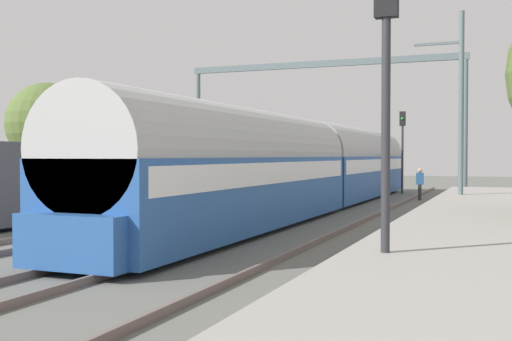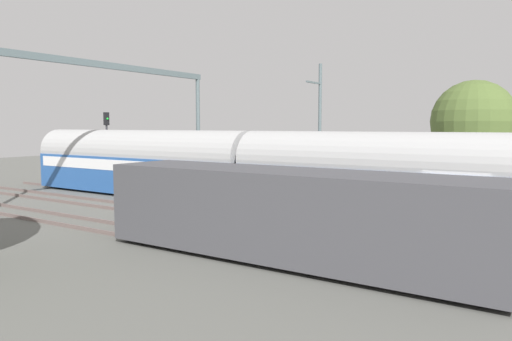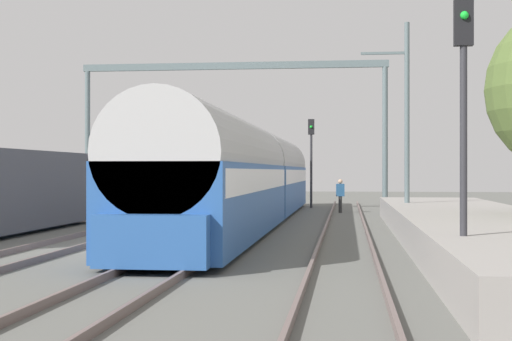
% 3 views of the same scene
% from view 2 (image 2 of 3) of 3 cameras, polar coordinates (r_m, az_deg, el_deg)
% --- Properties ---
extents(ground, '(120.00, 120.00, 0.00)m').
position_cam_2_polar(ground, '(19.92, 21.66, -7.43)').
color(ground, '#5F5F5A').
extents(track_far_west, '(1.52, 60.00, 0.16)m').
position_cam_2_polar(track_far_west, '(14.35, 16.72, -11.85)').
color(track_far_west, '#6A5955').
rests_on(track_far_west, ground).
extents(track_west, '(1.52, 60.00, 0.16)m').
position_cam_2_polar(track_west, '(18.03, 20.37, -8.44)').
color(track_west, '#6A5955').
rests_on(track_west, ground).
extents(track_east, '(1.52, 60.00, 0.16)m').
position_cam_2_polar(track_east, '(21.80, 22.74, -6.18)').
color(track_east, '#6A5955').
rests_on(track_east, ground).
extents(track_far_east, '(1.52, 60.00, 0.16)m').
position_cam_2_polar(track_far_east, '(25.62, 24.39, -4.58)').
color(track_far_east, '#6A5955').
rests_on(track_far_east, ground).
extents(platform, '(4.40, 28.00, 0.90)m').
position_cam_2_polar(platform, '(29.63, 21.77, -2.49)').
color(platform, gray).
rests_on(platform, ground).
extents(passenger_train, '(2.93, 32.85, 3.82)m').
position_cam_2_polar(passenger_train, '(25.55, -0.75, 0.14)').
color(passenger_train, '#28569E').
rests_on(passenger_train, ground).
extents(freight_car, '(2.80, 13.00, 2.70)m').
position_cam_2_polar(freight_car, '(15.38, 3.95, -5.15)').
color(freight_car, '#47474C').
rests_on(freight_car, ground).
extents(person_crossing, '(0.43, 0.30, 1.73)m').
position_cam_2_polar(person_crossing, '(33.60, -8.91, -0.31)').
color(person_crossing, '#333333').
rests_on(person_crossing, ground).
extents(railway_signal_far, '(0.36, 0.30, 5.18)m').
position_cam_2_polar(railway_signal_far, '(36.02, -16.96, 3.52)').
color(railway_signal_far, '#2D2D33').
rests_on(railway_signal_far, ground).
extents(catenary_gantry, '(16.20, 0.28, 7.86)m').
position_cam_2_polar(catenary_gantry, '(29.76, -16.76, 8.19)').
color(catenary_gantry, slate).
rests_on(catenary_gantry, ground).
extents(catenary_pole_east_mid, '(1.90, 0.20, 8.00)m').
position_cam_2_polar(catenary_pole_east_mid, '(30.43, 7.39, 5.02)').
color(catenary_pole_east_mid, slate).
rests_on(catenary_pole_east_mid, ground).
extents(tree_east_background, '(4.88, 4.88, 6.93)m').
position_cam_2_polar(tree_east_background, '(31.85, 23.97, 5.23)').
color(tree_east_background, '#4C3826').
rests_on(tree_east_background, ground).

